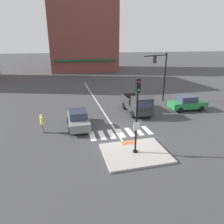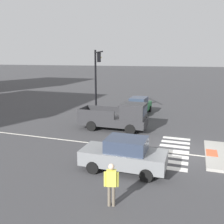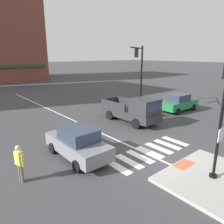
# 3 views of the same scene
# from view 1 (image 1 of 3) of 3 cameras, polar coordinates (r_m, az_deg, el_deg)

# --- Properties ---
(ground_plane) EXTENTS (300.00, 300.00, 0.00)m
(ground_plane) POSITION_cam_1_polar(r_m,az_deg,el_deg) (16.73, 2.86, -6.55)
(ground_plane) COLOR #3D3D3F
(traffic_island) EXTENTS (4.36, 3.51, 0.15)m
(traffic_island) POSITION_cam_1_polar(r_m,az_deg,el_deg) (14.12, 6.57, -11.50)
(traffic_island) COLOR #A3A099
(traffic_island) RESTS_ON ground
(tactile_pad_front) EXTENTS (1.10, 0.60, 0.01)m
(tactile_pad_front) POSITION_cam_1_polar(r_m,az_deg,el_deg) (15.23, 4.73, -8.67)
(tactile_pad_front) COLOR #DB5B38
(tactile_pad_front) RESTS_ON traffic_island
(signal_pole) EXTENTS (0.44, 0.38, 5.03)m
(signal_pole) POSITION_cam_1_polar(r_m,az_deg,el_deg) (12.83, 7.10, 0.49)
(signal_pole) COLOR black
(signal_pole) RESTS_ON traffic_island
(crosswalk_stripe_a) EXTENTS (0.44, 1.80, 0.01)m
(crosswalk_stripe_a) POSITION_cam_1_polar(r_m,az_deg,el_deg) (16.62, -5.64, -6.80)
(crosswalk_stripe_a) COLOR silver
(crosswalk_stripe_a) RESTS_ON ground
(crosswalk_stripe_b) EXTENTS (0.44, 1.80, 0.01)m
(crosswalk_stripe_b) POSITION_cam_1_polar(r_m,az_deg,el_deg) (16.74, -2.89, -6.53)
(crosswalk_stripe_b) COLOR silver
(crosswalk_stripe_b) RESTS_ON ground
(crosswalk_stripe_c) EXTENTS (0.44, 1.80, 0.01)m
(crosswalk_stripe_c) POSITION_cam_1_polar(r_m,az_deg,el_deg) (16.90, -0.19, -6.25)
(crosswalk_stripe_c) COLOR silver
(crosswalk_stripe_c) RESTS_ON ground
(crosswalk_stripe_d) EXTENTS (0.44, 1.80, 0.01)m
(crosswalk_stripe_d) POSITION_cam_1_polar(r_m,az_deg,el_deg) (17.09, 2.45, -5.96)
(crosswalk_stripe_d) COLOR silver
(crosswalk_stripe_d) RESTS_ON ground
(crosswalk_stripe_e) EXTENTS (0.44, 1.80, 0.01)m
(crosswalk_stripe_e) POSITION_cam_1_polar(r_m,az_deg,el_deg) (17.32, 5.03, -5.67)
(crosswalk_stripe_e) COLOR silver
(crosswalk_stripe_e) RESTS_ON ground
(crosswalk_stripe_f) EXTENTS (0.44, 1.80, 0.01)m
(crosswalk_stripe_f) POSITION_cam_1_polar(r_m,az_deg,el_deg) (17.58, 7.53, -5.37)
(crosswalk_stripe_f) COLOR silver
(crosswalk_stripe_f) RESTS_ON ground
(crosswalk_stripe_g) EXTENTS (0.44, 1.80, 0.01)m
(crosswalk_stripe_g) POSITION_cam_1_polar(r_m,az_deg,el_deg) (17.88, 9.95, -5.08)
(crosswalk_stripe_g) COLOR silver
(crosswalk_stripe_g) RESTS_ON ground
(lane_centre_line) EXTENTS (0.14, 28.00, 0.01)m
(lane_centre_line) POSITION_cam_1_polar(r_m,az_deg,el_deg) (25.80, -4.20, 2.73)
(lane_centre_line) COLOR silver
(lane_centre_line) RESTS_ON ground
(traffic_light_mast) EXTENTS (3.99, 2.35, 6.10)m
(traffic_light_mast) POSITION_cam_1_polar(r_m,az_deg,el_deg) (25.87, 13.88, 11.35)
(traffic_light_mast) COLOR black
(traffic_light_mast) RESTS_ON ground
(building_corner_left) EXTENTS (17.57, 14.94, 20.34)m
(building_corner_left) POSITION_cam_1_polar(r_m,az_deg,el_deg) (58.91, -8.60, 21.71)
(building_corner_left) COLOR brown
(building_corner_left) RESTS_ON ground
(car_grey_westbound_near) EXTENTS (1.87, 4.11, 1.64)m
(car_grey_westbound_near) POSITION_cam_1_polar(r_m,az_deg,el_deg) (18.10, -9.61, -1.99)
(car_grey_westbound_near) COLOR slate
(car_grey_westbound_near) RESTS_ON ground
(car_green_cross_right) EXTENTS (4.15, 1.94, 1.64)m
(car_green_cross_right) POSITION_cam_1_polar(r_m,az_deg,el_deg) (24.13, 20.60, 2.38)
(car_green_cross_right) COLOR #237A3D
(car_green_cross_right) RESTS_ON ground
(pickup_truck_charcoal_eastbound_mid) EXTENTS (2.09, 5.12, 2.08)m
(pickup_truck_charcoal_eastbound_mid) POSITION_cam_1_polar(r_m,az_deg,el_deg) (21.54, 7.28, 2.03)
(pickup_truck_charcoal_eastbound_mid) COLOR #2D2D30
(pickup_truck_charcoal_eastbound_mid) RESTS_ON ground
(pedestrian_at_curb_left) EXTENTS (0.31, 0.53, 1.67)m
(pedestrian_at_curb_left) POSITION_cam_1_polar(r_m,az_deg,el_deg) (17.75, -19.30, -2.67)
(pedestrian_at_curb_left) COLOR #6B6051
(pedestrian_at_curb_left) RESTS_ON ground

